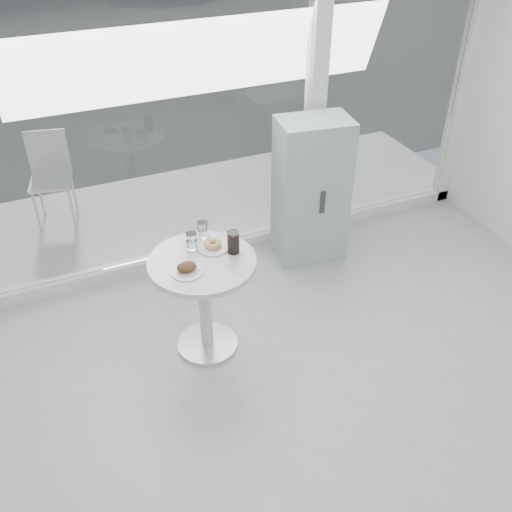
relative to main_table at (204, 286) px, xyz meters
name	(u,v)px	position (x,y,z in m)	size (l,w,h in m)	color
storefront	(220,58)	(0.57, 1.10, 1.16)	(5.00, 0.14, 3.00)	white
main_table	(204,286)	(0.00, 0.00, 0.00)	(0.72, 0.72, 0.77)	silver
patio_deck	(191,207)	(0.50, 1.90, -0.53)	(5.60, 1.60, 0.05)	white
mint_cabinet	(311,191)	(1.22, 0.76, 0.08)	(0.63, 0.46, 1.26)	#9AC4B2
patio_chair	(50,172)	(-0.74, 2.19, -0.02)	(0.44, 0.44, 0.85)	silver
plate_fritter	(187,268)	(-0.13, -0.08, 0.25)	(0.21, 0.21, 0.07)	white
plate_donut	(213,246)	(0.11, 0.10, 0.24)	(0.21, 0.21, 0.05)	white
water_tumbler_a	(192,242)	(-0.02, 0.15, 0.27)	(0.08, 0.08, 0.12)	white
water_tumbler_b	(203,231)	(0.10, 0.26, 0.27)	(0.08, 0.08, 0.12)	white
cola_glass	(233,243)	(0.23, 0.00, 0.30)	(0.08, 0.08, 0.16)	white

